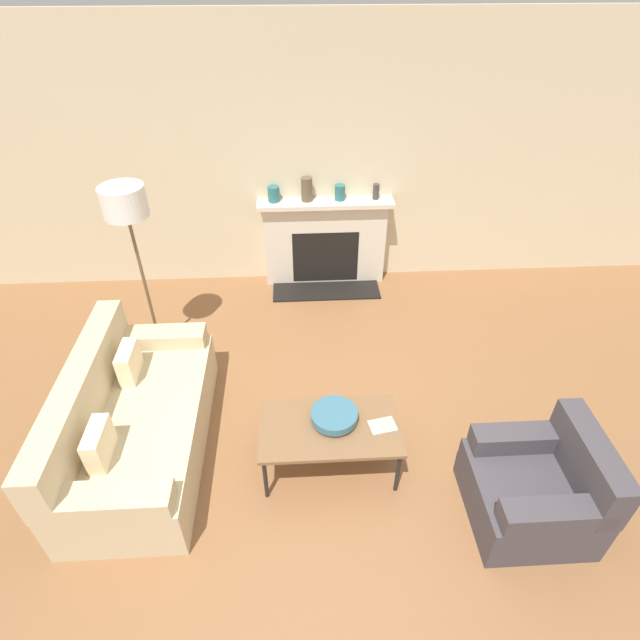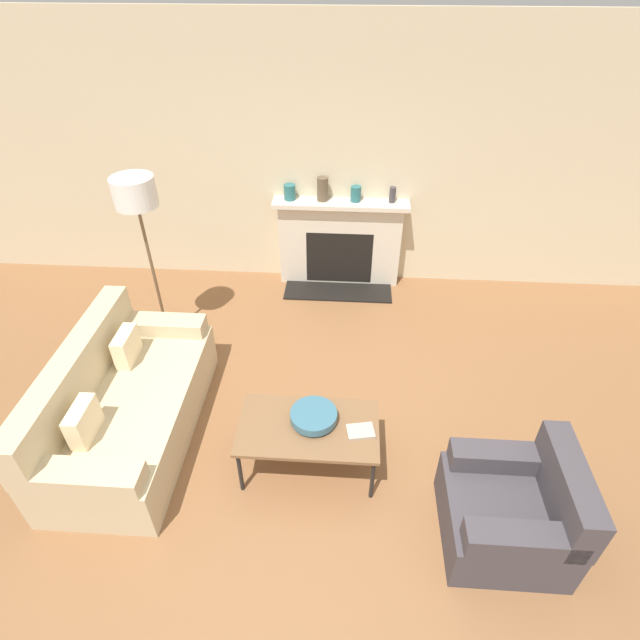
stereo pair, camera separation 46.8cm
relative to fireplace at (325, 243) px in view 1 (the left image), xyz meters
name	(u,v)px [view 1 (the left image)]	position (x,y,z in m)	size (l,w,h in m)	color
ground_plane	(327,496)	(-0.18, -3.04, -0.51)	(18.00, 18.00, 0.00)	brown
wall_back	(309,161)	(-0.18, 0.15, 0.94)	(18.00, 0.06, 2.90)	beige
fireplace	(325,243)	(0.00, 0.00, 0.00)	(1.54, 0.59, 1.05)	beige
couch	(134,423)	(-1.69, -2.51, -0.19)	(0.94, 1.87, 0.87)	#CCB78E
armchair_near	(538,489)	(1.30, -3.26, -0.22)	(0.81, 0.79, 0.78)	#423D42
coffee_table	(330,429)	(-0.14, -2.75, -0.09)	(1.07, 0.61, 0.46)	brown
bowl	(334,416)	(-0.10, -2.69, 0.00)	(0.36, 0.36, 0.09)	#38667A
book	(382,426)	(0.25, -2.78, -0.04)	(0.22, 0.18, 0.02)	#B2A893
floor_lamp	(127,215)	(-1.79, -1.20, 0.99)	(0.38, 0.38, 1.75)	brown
mantel_vase_left	(274,194)	(-0.57, 0.02, 0.62)	(0.13, 0.13, 0.17)	#28666B
mantel_vase_center_left	(307,189)	(-0.21, 0.02, 0.67)	(0.12, 0.12, 0.26)	brown
mantel_vase_center_right	(340,192)	(0.16, 0.02, 0.62)	(0.12, 0.12, 0.17)	#28666B
mantel_vase_right	(376,192)	(0.57, 0.02, 0.62)	(0.07, 0.07, 0.17)	#3D383D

